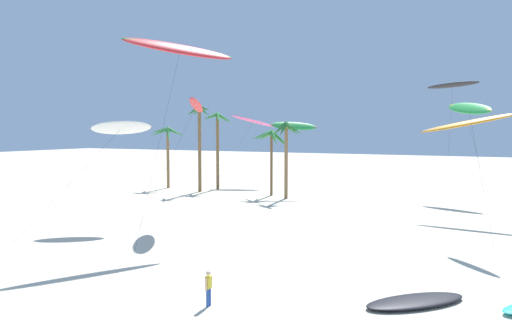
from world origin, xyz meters
name	(u,v)px	position (x,y,z in m)	size (l,w,h in m)	color
palm_tree_0	(168,138)	(-27.19, 46.60, 6.85)	(5.20, 4.77, 8.35)	olive
palm_tree_1	(199,126)	(-21.19, 45.23, 8.36)	(3.43, 3.37, 11.08)	brown
palm_tree_2	(218,127)	(-20.45, 48.49, 8.32)	(4.65, 4.32, 10.27)	brown
palm_tree_3	(271,141)	(-11.64, 46.14, 6.63)	(4.63, 4.47, 7.93)	brown
palm_tree_4	(287,136)	(-9.00, 44.63, 7.24)	(3.83, 3.83, 8.88)	olive
flying_kite_0	(453,85)	(7.89, 54.24, 13.11)	(6.14, 10.50, 13.58)	black
flying_kite_2	(253,121)	(-18.55, 55.31, 9.19)	(6.81, 11.24, 10.33)	#EA5193
flying_kite_3	(469,108)	(10.08, 31.58, 9.34)	(3.61, 4.89, 10.11)	green
flying_kite_4	(121,128)	(-15.80, 25.19, 8.03)	(4.68, 10.36, 8.77)	white
flying_kite_5	(294,126)	(-9.50, 48.13, 8.38)	(5.49, 9.20, 9.12)	green
flying_kite_7	(180,49)	(-8.80, 23.74, 13.65)	(5.62, 10.03, 14.51)	red
flying_kite_8	(469,123)	(9.93, 41.32, 8.50)	(8.59, 2.85, 9.67)	orange
flying_kite_10	(196,105)	(-10.34, 28.04, 9.90)	(4.21, 8.18, 10.67)	red
grounded_kite_0	(416,301)	(8.38, 17.26, 0.15)	(4.71, 4.65, 0.29)	black
person_foreground_walker	(208,287)	(0.16, 13.03, 0.87)	(0.21, 0.51, 1.59)	#284CA3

